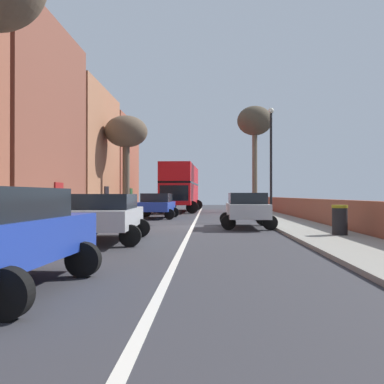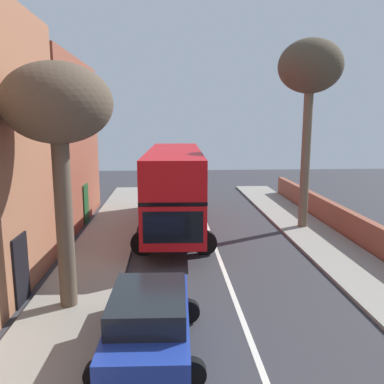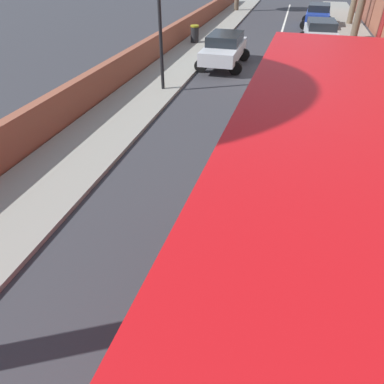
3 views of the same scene
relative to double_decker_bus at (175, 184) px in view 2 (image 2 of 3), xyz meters
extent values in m
cube|color=black|center=(-4.77, -7.79, -1.30)|extent=(0.08, 1.10, 2.10)
cube|color=brown|center=(-6.80, 1.81, 1.92)|extent=(4.00, 9.22, 8.55)
cube|color=#194C23|center=(-4.77, 1.81, -1.30)|extent=(0.08, 1.10, 2.10)
cube|color=red|center=(0.00, 0.01, -0.80)|extent=(2.83, 10.99, 1.70)
cube|color=black|center=(0.00, 0.01, 0.13)|extent=(2.85, 10.88, 0.16)
cube|color=red|center=(0.00, 0.01, 0.96)|extent=(2.83, 10.99, 1.50)
cube|color=black|center=(-0.16, -5.43, -0.72)|extent=(2.20, 0.13, 1.19)
cylinder|color=black|center=(1.17, -3.74, -1.85)|extent=(1.01, 0.33, 1.00)
cylinder|color=black|center=(-1.39, -3.66, -1.85)|extent=(1.01, 0.33, 1.00)
cylinder|color=black|center=(1.39, 3.68, -1.85)|extent=(1.01, 0.33, 1.00)
cylinder|color=black|center=(-1.17, 3.76, -1.85)|extent=(1.01, 0.33, 1.00)
cube|color=#1E389E|center=(-0.80, -10.62, -1.59)|extent=(1.97, 4.40, 0.57)
cube|color=black|center=(-0.81, -10.84, -1.04)|extent=(1.77, 2.44, 0.54)
cylinder|color=black|center=(-1.70, -9.25, -2.03)|extent=(0.65, 0.24, 0.64)
cylinder|color=black|center=(0.18, -9.30, -2.03)|extent=(0.65, 0.24, 0.64)
cylinder|color=black|center=(-1.78, -11.94, -2.03)|extent=(0.65, 0.24, 0.64)
cylinder|color=black|center=(0.11, -12.00, -2.03)|extent=(0.65, 0.24, 0.64)
cylinder|color=brown|center=(-3.28, -8.26, 0.37)|extent=(0.49, 0.49, 5.20)
ellipsoid|color=brown|center=(-3.28, -8.26, 3.57)|extent=(2.98, 2.98, 2.19)
cylinder|color=brown|center=(6.55, -0.05, 1.42)|extent=(0.45, 0.45, 7.31)
ellipsoid|color=#4C4233|center=(6.55, -0.05, 5.69)|extent=(3.08, 3.08, 2.57)
camera|label=1|loc=(2.44, -37.56, -0.84)|focal=39.65mm
camera|label=2|loc=(-0.33, -19.34, 3.09)|focal=36.92mm
camera|label=3|loc=(0.80, 0.91, 2.84)|focal=32.75mm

